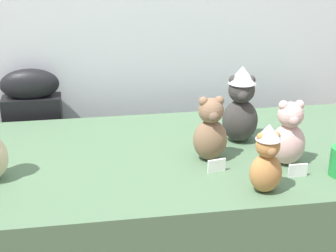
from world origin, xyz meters
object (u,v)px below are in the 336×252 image
teddy_bear_charcoal (241,105)px  teddy_bear_blush (289,135)px  display_table (168,229)px  teddy_bear_mocha (210,131)px  instrument_case (37,156)px  teddy_bear_caramel (267,159)px

teddy_bear_charcoal → teddy_bear_blush: (0.12, -0.24, -0.04)m
display_table → teddy_bear_blush: bearing=-19.9°
display_table → teddy_bear_mocha: 0.50m
display_table → teddy_bear_blush: size_ratio=7.34×
teddy_bear_charcoal → instrument_case: bearing=160.5°
display_table → instrument_case: instrument_case is taller
instrument_case → teddy_bear_mocha: size_ratio=3.57×
teddy_bear_mocha → display_table: bearing=154.9°
teddy_bear_blush → teddy_bear_caramel: bearing=-124.3°
instrument_case → teddy_bear_mocha: bearing=-41.9°
teddy_bear_caramel → teddy_bear_mocha: bearing=111.7°
teddy_bear_blush → teddy_bear_mocha: teddy_bear_mocha is taller
teddy_bear_caramel → teddy_bear_mocha: (-0.13, 0.28, -0.00)m
teddy_bear_charcoal → teddy_bear_blush: bearing=-53.6°
teddy_bear_mocha → teddy_bear_blush: bearing=-16.7°
instrument_case → teddy_bear_charcoal: (0.89, -0.51, 0.40)m
display_table → instrument_case: bearing=134.5°
display_table → teddy_bear_mocha: bearing=-25.2°
teddy_bear_charcoal → teddy_bear_blush: 0.27m
display_table → teddy_bear_blush: (0.43, -0.16, 0.47)m
instrument_case → teddy_bear_charcoal: teddy_bear_charcoal is taller
instrument_case → teddy_bear_mocha: teddy_bear_mocha is taller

